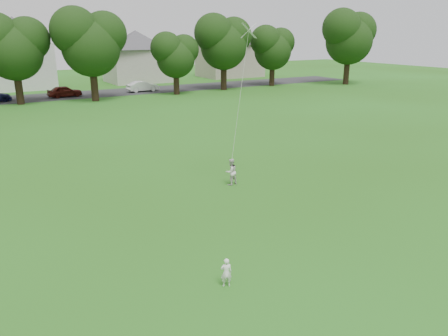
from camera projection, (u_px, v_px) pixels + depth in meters
ground at (219, 256)px, 14.47m from camera, size 160.00×160.00×0.00m
street at (33, 98)px, 48.99m from camera, size 90.00×7.00×0.01m
toddler at (226, 272)px, 12.62m from camera, size 0.38×0.32×0.90m
older_boy at (231, 172)px, 21.03m from camera, size 0.70×0.58×1.31m
kite at (239, 102)px, 19.86m from camera, size 0.93×1.07×6.57m
tree_row at (61, 41)px, 43.75m from camera, size 84.86×9.89×10.50m
house_row at (22, 50)px, 56.09m from camera, size 76.89×13.53×10.57m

